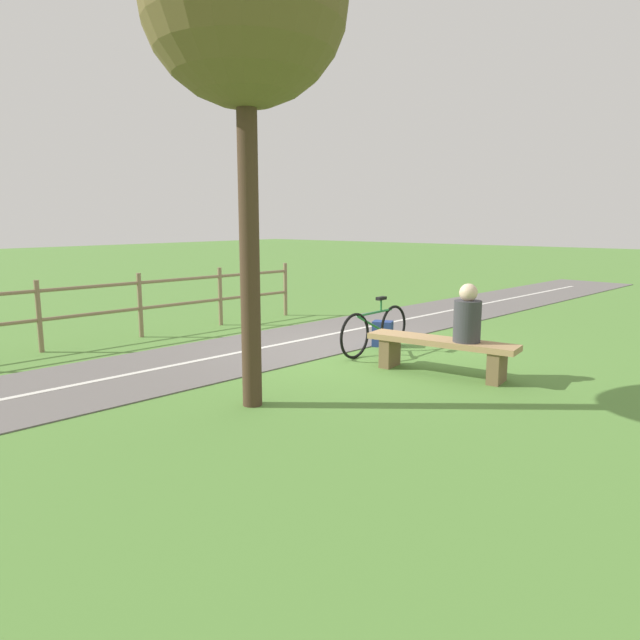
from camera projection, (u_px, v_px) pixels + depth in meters
The scene contains 8 objects.
ground_plane at pixel (347, 351), 9.39m from camera, with size 80.00×80.00×0.00m, color #548438.
paved_path at pixel (61, 389), 7.28m from camera, with size 2.37×36.00×0.02m, color #66605E.
path_centre_line at pixel (61, 388), 7.28m from camera, with size 0.10×32.00×0.00m, color silver.
bench at pixel (441, 349), 7.95m from camera, with size 2.11×0.62×0.50m.
person_seated at pixel (467, 317), 7.67m from camera, with size 0.39×0.39×0.78m.
bicycle at pixel (375, 330), 9.23m from camera, with size 0.09×1.76×0.89m.
backpack at pixel (383, 334), 9.75m from camera, with size 0.38×0.36×0.43m.
tree_far_right at pixel (244, 3), 5.94m from camera, with size 2.16×2.16×5.41m.
Camera 1 is at (-5.51, 7.35, 2.10)m, focal length 32.60 mm.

